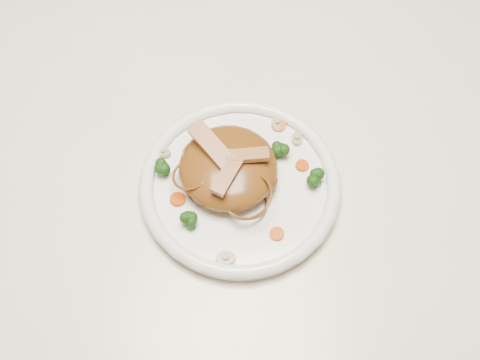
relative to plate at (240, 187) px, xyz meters
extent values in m
plane|color=brown|center=(-0.01, 0.06, -0.76)|extent=(4.00, 4.00, 0.00)
cube|color=beige|center=(-0.01, 0.06, -0.03)|extent=(1.20, 0.80, 0.04)
cylinder|color=brown|center=(0.53, 0.40, -0.40)|extent=(0.06, 0.06, 0.71)
cylinder|color=white|center=(0.00, 0.00, 0.00)|extent=(0.29, 0.29, 0.02)
ellipsoid|color=#5A3611|center=(-0.01, 0.02, 0.03)|extent=(0.18, 0.18, 0.04)
cube|color=#AC7851|center=(0.01, 0.02, 0.06)|extent=(0.06, 0.02, 0.01)
cube|color=#AC7851|center=(-0.04, 0.04, 0.06)|extent=(0.06, 0.08, 0.01)
cube|color=#AC7851|center=(-0.02, -0.01, 0.06)|extent=(0.05, 0.06, 0.01)
cylinder|color=#BC4706|center=(0.07, 0.09, 0.01)|extent=(0.03, 0.03, 0.00)
cylinder|color=#BC4706|center=(-0.09, -0.01, 0.01)|extent=(0.02, 0.02, 0.00)
cylinder|color=#BC4706|center=(0.09, 0.02, 0.01)|extent=(0.02, 0.02, 0.00)
cylinder|color=#BC4706|center=(-0.03, 0.09, 0.01)|extent=(0.02, 0.02, 0.00)
cylinder|color=#BC4706|center=(0.04, -0.08, 0.01)|extent=(0.03, 0.03, 0.00)
cylinder|color=#C8B696|center=(-0.03, -0.11, 0.01)|extent=(0.03, 0.03, 0.01)
cylinder|color=#C8B696|center=(0.09, 0.06, 0.01)|extent=(0.02, 0.02, 0.01)
cylinder|color=#C8B696|center=(-0.10, 0.06, 0.01)|extent=(0.03, 0.03, 0.01)
cylinder|color=#C8B696|center=(0.06, 0.09, 0.01)|extent=(0.02, 0.02, 0.01)
camera|label=1|loc=(-0.04, -0.42, 0.80)|focal=47.93mm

